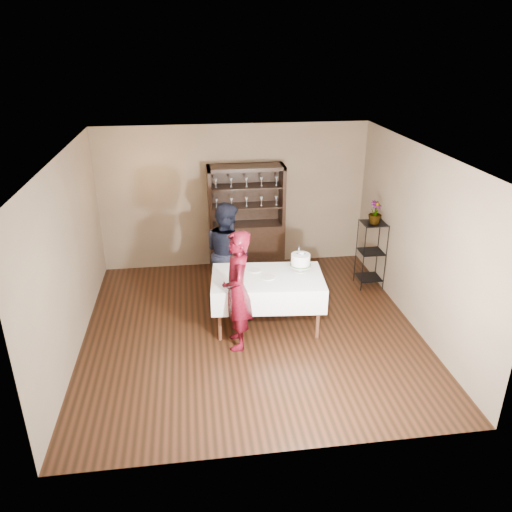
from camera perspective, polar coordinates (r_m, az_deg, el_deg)
The scene contains 14 objects.
floor at distance 7.72m, azimuth -0.57°, elevation -8.34°, with size 5.00×5.00×0.00m, color black.
ceiling at distance 6.69m, azimuth -0.66°, elevation 11.66°, with size 5.00×5.00×0.00m, color white.
back_wall at distance 9.44m, azimuth -2.53°, elevation 6.76°, with size 5.00×0.02×2.70m, color brown.
wall_left at distance 7.25m, azimuth -20.61°, elevation -0.15°, with size 0.02×5.00×2.70m, color brown.
wall_right at distance 7.79m, azimuth 17.96°, elevation 1.85°, with size 0.02×5.00×2.70m, color brown.
china_hutch at distance 9.45m, azimuth -1.10°, elevation 2.40°, with size 1.40×0.48×2.00m.
plant_etagere at distance 8.98m, azimuth 13.01°, elevation 0.49°, with size 0.42×0.42×1.20m.
cake_table at distance 7.53m, azimuth 1.31°, elevation -3.68°, with size 1.75×1.17×0.83m.
woman at distance 6.94m, azimuth -2.16°, elevation -3.98°, with size 0.64×0.42×1.75m, color #39050B.
man at distance 8.24m, azimuth -3.33°, elevation 0.46°, with size 0.83×0.64×1.70m, color black.
cake at distance 7.55m, azimuth 5.11°, elevation -0.54°, with size 0.32×0.32×0.44m.
plate_near at distance 7.39m, azimuth 1.37°, elevation -2.46°, with size 0.20×0.20×0.01m, color silver.
plate_far at distance 7.61m, azimuth -0.08°, elevation -1.66°, with size 0.19×0.19×0.01m, color silver.
potted_plant at distance 8.69m, azimuth 13.46°, elevation 4.86°, with size 0.22×0.22×0.40m, color #3D612E.
Camera 1 is at (-0.81, -6.50, 4.09)m, focal length 35.00 mm.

